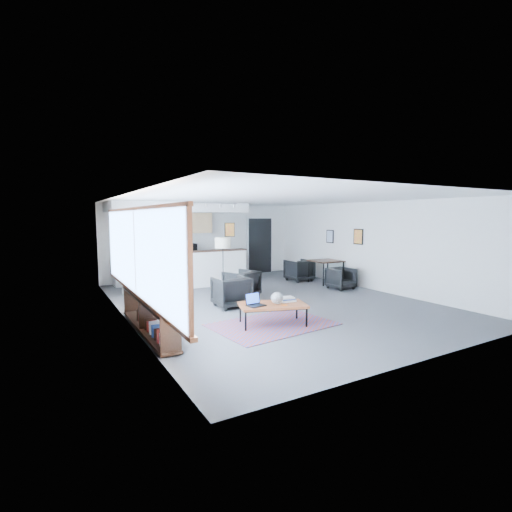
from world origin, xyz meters
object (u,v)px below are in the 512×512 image
microwave (187,247)px  dining_chair_near (341,279)px  armchair_right (242,282)px  laptop (254,302)px  armchair_left (231,290)px  dining_chair_far (299,271)px  ceramic_pot (277,298)px  floor_lamp (223,245)px  dining_table (326,262)px  coffee_table (273,305)px  book_stack (287,299)px

microwave → dining_chair_near: bearing=-50.1°
dining_chair_near → armchair_right: bearing=168.5°
microwave → laptop: bearing=-99.2°
armchair_left → dining_chair_far: (3.60, 2.17, -0.06)m
armchair_left → armchair_right: bearing=-129.0°
ceramic_pot → armchair_left: armchair_left is taller
dining_chair_far → armchair_right: bearing=24.1°
laptop → floor_lamp: size_ratio=0.23×
armchair_right → dining_chair_near: armchair_right is taller
armchair_left → dining_table: armchair_left is taller
coffee_table → dining_chair_near: dining_chair_near is taller
laptop → dining_chair_near: size_ratio=0.61×
book_stack → microwave: bearing=90.6°
floor_lamp → laptop: bearing=-104.6°
ceramic_pot → book_stack: 0.33m
coffee_table → laptop: laptop is taller
floor_lamp → dining_table: bearing=-4.5°
armchair_left → dining_table: size_ratio=0.87×
armchair_right → floor_lamp: bearing=-101.8°
ceramic_pot → armchair_right: 2.73m
laptop → armchair_right: 2.75m
book_stack → floor_lamp: 3.49m
dining_table → microwave: microwave is taller
armchair_left → dining_chair_far: armchair_left is taller
ceramic_pot → floor_lamp: floor_lamp is taller
ceramic_pot → dining_chair_far: 5.29m
ceramic_pot → floor_lamp: size_ratio=0.15×
floor_lamp → coffee_table: bearing=-98.1°
armchair_left → microwave: size_ratio=1.37×
armchair_left → armchair_right: armchair_left is taller
ceramic_pot → floor_lamp: 3.59m
coffee_table → armchair_right: 2.69m
ceramic_pot → laptop: bearing=164.4°
armchair_right → dining_chair_near: 3.16m
laptop → floor_lamp: 3.57m
laptop → armchair_right: (1.04, 2.54, -0.10)m
coffee_table → floor_lamp: floor_lamp is taller
floor_lamp → ceramic_pot: bearing=-96.9°
ceramic_pot → dining_table: size_ratio=0.26×
dining_chair_far → microwave: 3.89m
book_stack → dining_table: bearing=40.3°
dining_table → armchair_left: bearing=-161.4°
coffee_table → dining_chair_far: 5.29m
ceramic_pot → floor_lamp: (0.42, 3.47, 0.82)m
book_stack → armchair_left: (-0.43, 1.72, -0.07)m
ceramic_pot → dining_table: (3.96, 3.20, 0.14)m
laptop → microwave: size_ratio=0.62×
dining_table → laptop: bearing=-145.2°
coffee_table → dining_table: dining_table is taller
armchair_right → floor_lamp: (-0.17, 0.81, 0.97)m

